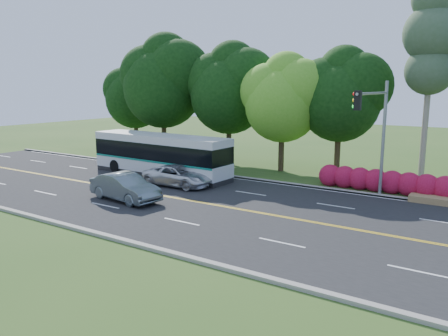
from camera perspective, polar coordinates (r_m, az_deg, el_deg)
The scene contains 12 objects.
ground at distance 24.51m, azimuth 0.46°, elevation -5.17°, with size 120.00×120.00×0.00m, color #2E4F1A.
road at distance 24.51m, azimuth 0.46°, elevation -5.15°, with size 60.00×14.00×0.02m, color black.
curb_north at distance 30.59m, azimuth 7.68°, elevation -1.93°, with size 60.00×0.30×0.15m, color gray.
curb_south at distance 19.14m, azimuth -11.28°, elevation -9.74°, with size 60.00×0.30×0.15m, color gray.
grass_verge at distance 32.24m, azimuth 9.09°, elevation -1.37°, with size 60.00×4.00×0.10m, color #2E4F1A.
lane_markings at distance 24.55m, azimuth 0.28°, elevation -5.09°, with size 57.60×13.82×0.00m.
tree_row at distance 36.65m, azimuth 3.92°, elevation 10.68°, with size 44.70×9.10×13.84m.
bougainvillea_hedge at distance 29.20m, azimuth 21.42°, elevation -1.89°, with size 9.50×2.25×1.50m.
traffic_signal at distance 26.12m, azimuth 19.29°, elevation 5.64°, with size 0.42×6.10×7.00m.
transit_bus at distance 33.25m, azimuth -8.36°, elevation 1.65°, with size 11.91×3.12×3.09m.
sedan at distance 26.39m, azimuth -12.81°, elevation -2.46°, with size 1.69×4.85×1.60m, color slate.
suv at distance 29.71m, azimuth -5.98°, elevation -1.01°, with size 2.28×4.95×1.38m, color silver.
Camera 1 is at (12.65, -19.91, 6.66)m, focal length 35.00 mm.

